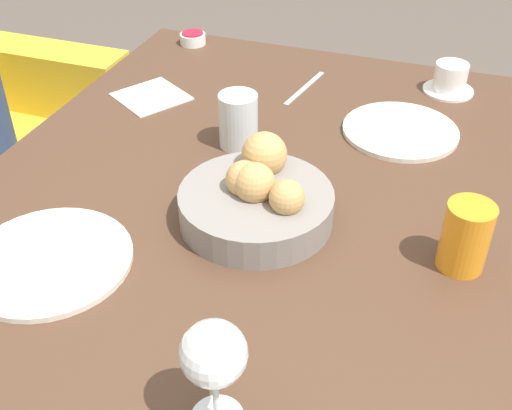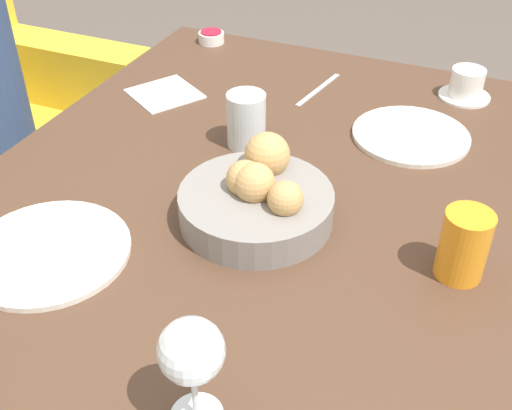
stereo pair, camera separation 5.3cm
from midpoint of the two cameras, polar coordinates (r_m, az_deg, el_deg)
The scene contains 11 objects.
dining_table at distance 1.09m, azimuth -4.44°, elevation -6.06°, with size 1.56×0.98×0.71m.
bread_basket at distance 1.05m, azimuth -1.33°, elevation 0.62°, with size 0.26×0.26×0.12m.
plate_near_right at distance 1.33m, azimuth 11.58°, elevation 6.48°, with size 0.23×0.23×0.01m.
plate_far_center at distance 1.04m, azimuth -19.34°, elevation -4.68°, with size 0.26×0.26×0.01m.
juice_glass at distance 0.99m, azimuth 16.68°, elevation -2.74°, with size 0.07×0.07×0.11m.
water_tumbler at distance 1.24m, azimuth -2.83°, elevation 7.49°, with size 0.08×0.08×0.11m.
wine_glass at distance 0.72m, azimuth -5.98°, elevation -13.35°, with size 0.08×0.08×0.16m.
coffee_cup at distance 1.51m, azimuth 15.89°, elevation 10.68°, with size 0.11×0.11×0.07m.
jam_bowl_berry at distance 1.73m, azimuth -6.55°, elevation 14.50°, with size 0.07×0.07×0.03m.
fork_silver at distance 1.49m, azimuth 3.30°, elevation 10.33°, with size 0.19×0.04×0.00m.
napkin at distance 1.47m, azimuth -10.35°, elevation 9.45°, with size 0.19×0.19×0.00m.
Camera 1 is at (-0.73, -0.32, 1.37)m, focal length 45.00 mm.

